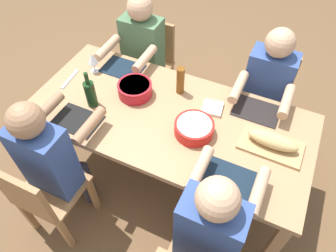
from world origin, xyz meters
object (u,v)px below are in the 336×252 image
at_px(bread_loaf, 273,140).
at_px(cutting_board, 271,146).
at_px(diner_far_left, 141,53).
at_px(serving_bowl_pasta, 194,128).
at_px(diner_near_right, 211,226).
at_px(beer_bottle, 180,81).
at_px(diner_near_left, 51,157).
at_px(diner_far_right, 265,89).
at_px(chair_far_left, 151,60).
at_px(chair_near_left, 43,196).
at_px(napkin_stack, 212,108).
at_px(dining_table, 168,123).
at_px(wine_glass, 93,59).
at_px(chair_far_right, 264,94).
at_px(wine_bottle, 90,93).
at_px(serving_bowl_greens, 135,89).

bearing_deg(bread_loaf, cutting_board, 0.00).
xyz_separation_m(diner_far_left, serving_bowl_pasta, (0.77, -0.67, 0.09)).
height_order(diner_near_right, beer_bottle, diner_near_right).
height_order(diner_near_left, bread_loaf, diner_near_left).
relative_size(diner_far_right, chair_far_left, 1.41).
bearing_deg(chair_near_left, napkin_stack, 50.59).
bearing_deg(beer_bottle, diner_far_right, 31.29).
height_order(beer_bottle, napkin_stack, beer_bottle).
bearing_deg(serving_bowl_pasta, bread_loaf, 11.61).
bearing_deg(serving_bowl_pasta, chair_near_left, -136.59).
xyz_separation_m(dining_table, napkin_stack, (0.26, 0.19, 0.09)).
height_order(cutting_board, wine_glass, wine_glass).
xyz_separation_m(dining_table, serving_bowl_pasta, (0.22, -0.06, 0.13)).
bearing_deg(diner_near_right, chair_near_left, -170.48).
distance_m(diner_far_right, chair_far_left, 1.13).
xyz_separation_m(chair_far_right, serving_bowl_pasta, (-0.33, -0.85, 0.31)).
bearing_deg(wine_glass, chair_near_left, -79.29).
bearing_deg(chair_near_left, diner_far_left, 90.00).
bearing_deg(wine_bottle, chair_near_left, -90.93).
relative_size(dining_table, chair_far_right, 2.34).
bearing_deg(diner_far_left, napkin_stack, -27.16).
relative_size(diner_near_right, serving_bowl_pasta, 4.59).
bearing_deg(diner_near_right, diner_far_right, 90.00).
bearing_deg(chair_far_left, wine_bottle, -89.33).
xyz_separation_m(chair_far_left, diner_far_left, (0.00, -0.18, 0.21)).
relative_size(wine_bottle, napkin_stack, 2.07).
relative_size(diner_near_left, diner_far_left, 1.00).
height_order(diner_far_left, beer_bottle, diner_far_left).
bearing_deg(chair_far_left, chair_far_right, 0.00).
relative_size(diner_far_right, diner_far_left, 1.00).
height_order(serving_bowl_pasta, cutting_board, serving_bowl_pasta).
xyz_separation_m(diner_far_right, cutting_board, (0.16, -0.57, 0.05)).
bearing_deg(chair_far_right, chair_far_left, 180.00).
xyz_separation_m(diner_far_right, beer_bottle, (-0.57, -0.35, 0.15)).
distance_m(bread_loaf, beer_bottle, 0.77).
xyz_separation_m(chair_near_left, cutting_board, (1.26, 0.83, 0.27)).
distance_m(diner_far_left, wine_bottle, 0.75).
height_order(wine_bottle, napkin_stack, wine_bottle).
distance_m(chair_near_left, bread_loaf, 1.54).
relative_size(diner_near_left, chair_far_right, 1.41).
xyz_separation_m(diner_far_right, serving_bowl_greens, (-0.86, -0.51, 0.10)).
xyz_separation_m(diner_near_left, cutting_board, (1.26, 0.64, 0.05)).
relative_size(chair_near_left, bread_loaf, 2.66).
xyz_separation_m(serving_bowl_pasta, bread_loaf, (0.49, 0.10, 0.01)).
bearing_deg(diner_near_left, serving_bowl_pasta, 35.24).
bearing_deg(serving_bowl_greens, diner_near_left, -108.68).
distance_m(chair_near_left, diner_far_left, 1.41).
distance_m(diner_near_right, serving_bowl_greens, 1.11).
bearing_deg(wine_bottle, beer_bottle, 36.94).
relative_size(dining_table, chair_near_left, 2.34).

